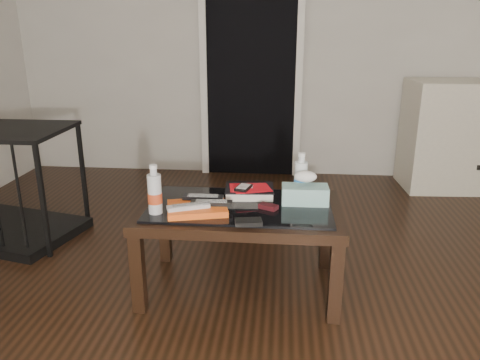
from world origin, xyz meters
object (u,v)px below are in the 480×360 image
Objects in this scene: pet_crate at (3,201)px; textbook at (249,191)px; coffee_table at (240,217)px; dresser at (480,136)px; water_bottle_left at (155,189)px; water_bottle_right at (301,175)px; tissue_box at (305,195)px.

textbook is (1.63, -0.37, 0.25)m from pet_crate.
textbook is at bearing 75.63° from coffee_table.
water_bottle_left is at bearing -141.94° from dresser.
water_bottle_right is 1.03× the size of tissue_box.
pet_crate is 4.26× the size of water_bottle_left.
pet_crate is at bearing -162.48° from dresser.
water_bottle_left reaches higher than tissue_box.
textbook is (0.04, 0.14, 0.09)m from coffee_table.
water_bottle_left reaches higher than coffee_table.
water_bottle_right is (0.69, 0.28, 0.00)m from water_bottle_left.
dresser is 1.21× the size of pet_crate.
pet_crate is 1.41m from water_bottle_left.
textbook is 1.09× the size of tissue_box.
textbook is at bearing 0.57° from pet_crate.
coffee_table is 4.20× the size of water_bottle_right.
textbook is (-1.79, -1.65, 0.03)m from dresser.
water_bottle_left is 0.75m from water_bottle_right.
coffee_table is at bearing -171.08° from tissue_box.
dresser reaches higher than pet_crate.
tissue_box is (0.02, -0.08, -0.07)m from water_bottle_right.
water_bottle_right is (1.89, -0.37, 0.35)m from pet_crate.
pet_crate is (-3.42, -1.28, -0.22)m from dresser.
dresser reaches higher than tissue_box.
dresser is (1.83, 1.79, 0.05)m from coffee_table.
coffee_table is 4.00× the size of textbook.
tissue_box is (0.32, 0.06, 0.11)m from coffee_table.
water_bottle_left is at bearing -157.90° from water_bottle_right.
pet_crate is at bearing 151.46° from water_bottle_left.
textbook is 0.52m from water_bottle_left.
dresser is 4.90× the size of textbook.
pet_crate reaches higher than coffee_table.
water_bottle_left is (-0.43, -0.28, 0.10)m from textbook.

